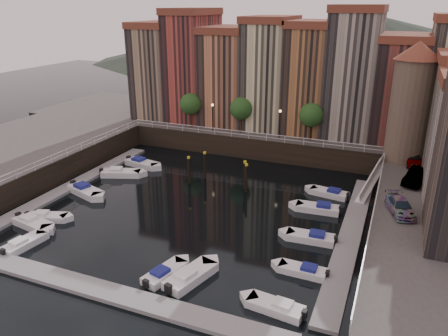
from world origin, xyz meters
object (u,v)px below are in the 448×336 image
at_px(boat_left_1, 46,217).
at_px(boat_left_2, 85,191).
at_px(boat_left_0, 32,223).
at_px(car_b, 417,177).
at_px(corner_tower, 411,101).
at_px(car_a, 413,159).
at_px(car_c, 400,207).
at_px(gangway, 373,178).
at_px(mooring_pilings, 221,172).

bearing_deg(boat_left_1, boat_left_2, 76.48).
distance_m(boat_left_0, car_b, 39.09).
distance_m(corner_tower, car_a, 6.68).
bearing_deg(corner_tower, car_c, -89.57).
distance_m(corner_tower, car_b, 9.86).
bearing_deg(car_b, gangway, 164.59).
bearing_deg(car_c, corner_tower, 71.52).
distance_m(corner_tower, mooring_pilings, 23.37).
xyz_separation_m(mooring_pilings, boat_left_0, (-13.09, -16.70, -1.28)).
bearing_deg(mooring_pilings, car_b, 3.77).
height_order(boat_left_1, car_a, car_a).
relative_size(boat_left_1, boat_left_2, 0.81).
distance_m(gangway, car_a, 5.36).
height_order(corner_tower, car_b, corner_tower).
distance_m(gangway, mooring_pilings, 17.54).
xyz_separation_m(car_a, car_b, (0.38, -5.93, 0.02)).
bearing_deg(car_a, car_c, -105.18).
height_order(boat_left_0, car_a, car_a).
bearing_deg(boat_left_2, car_a, 42.73).
bearing_deg(corner_tower, gangway, -122.80).
relative_size(corner_tower, mooring_pilings, 1.81).
relative_size(mooring_pilings, car_c, 1.70).
bearing_deg(boat_left_1, gangway, 14.31).
distance_m(car_a, car_c, 13.90).
xyz_separation_m(boat_left_1, car_b, (34.25, 16.48, 3.45)).
bearing_deg(boat_left_2, corner_tower, 45.38).
relative_size(boat_left_2, car_c, 1.19).
bearing_deg(boat_left_0, car_a, 45.42).
xyz_separation_m(gangway, boat_left_1, (-29.89, -19.32, -1.59)).
height_order(gangway, mooring_pilings, gangway).
bearing_deg(car_b, car_a, 111.35).
bearing_deg(car_c, boat_left_0, 178.16).
bearing_deg(mooring_pilings, car_a, 19.26).
bearing_deg(car_b, boat_left_1, -136.66).
xyz_separation_m(mooring_pilings, car_c, (20.03, -6.52, 2.00)).
relative_size(boat_left_0, car_c, 1.09).
bearing_deg(boat_left_2, mooring_pilings, 50.05).
xyz_separation_m(corner_tower, boat_left_1, (-32.79, -23.82, -9.87)).
relative_size(gangway, car_c, 1.85).
bearing_deg(corner_tower, car_a, -52.55).
bearing_deg(boat_left_2, gangway, 40.71).
xyz_separation_m(gangway, car_b, (4.37, -2.84, 1.86)).
height_order(boat_left_1, car_b, car_b).
bearing_deg(boat_left_0, boat_left_1, 92.40).
bearing_deg(car_c, boat_left_2, 164.20).
bearing_deg(corner_tower, boat_left_2, -152.88).
bearing_deg(boat_left_0, car_b, 37.94).
height_order(boat_left_0, car_c, car_c).
bearing_deg(car_b, boat_left_0, -134.65).
height_order(boat_left_0, boat_left_1, boat_left_0).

